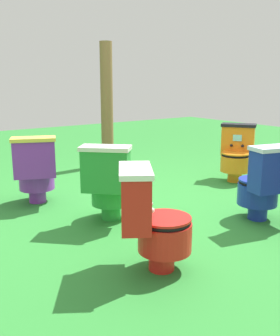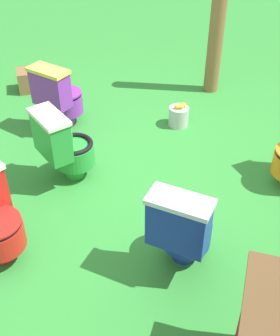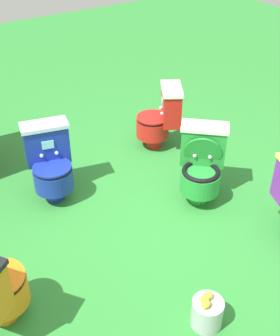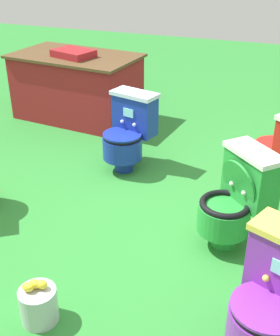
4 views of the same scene
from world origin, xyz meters
name	(u,v)px [view 1 (image 1 of 4)]	position (x,y,z in m)	size (l,w,h in m)	color
ground	(154,207)	(0.00, 0.00, 0.00)	(14.00, 14.00, 0.00)	#2D8433
toilet_purple	(36,170)	(0.94, -0.79, 0.37)	(0.56, 0.61, 0.73)	purple
toilet_orange	(236,152)	(-1.52, -0.24, 0.37)	(0.63, 0.61, 0.73)	orange
toilet_blue	(265,183)	(-0.56, 0.92, 0.37)	(0.51, 0.58, 0.73)	#192D9E
toilet_green	(109,182)	(0.59, 0.09, 0.37)	(0.63, 0.63, 0.73)	green
toilet_red	(152,219)	(0.84, 1.06, 0.37)	(0.63, 0.60, 0.73)	red
wooden_post	(107,105)	(-0.63, -1.98, 0.91)	(0.18, 0.18, 1.82)	brown
lemon_bucket	(124,172)	(-0.33, -1.05, 0.12)	(0.22, 0.22, 0.28)	#B7B7BF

